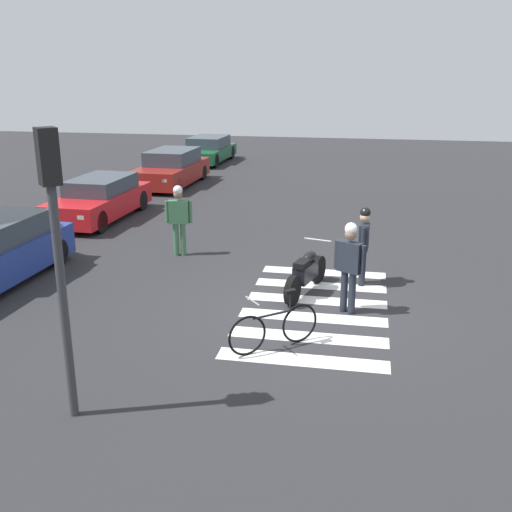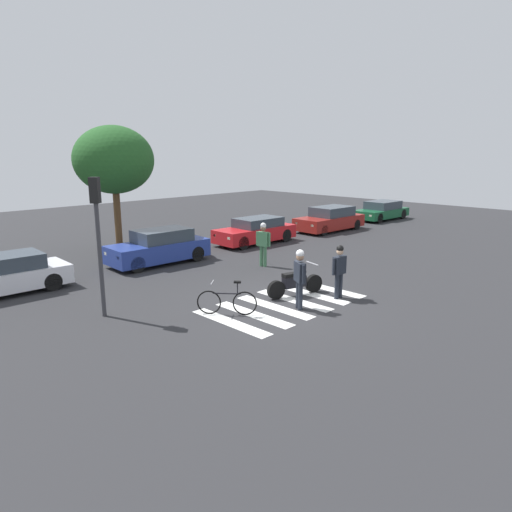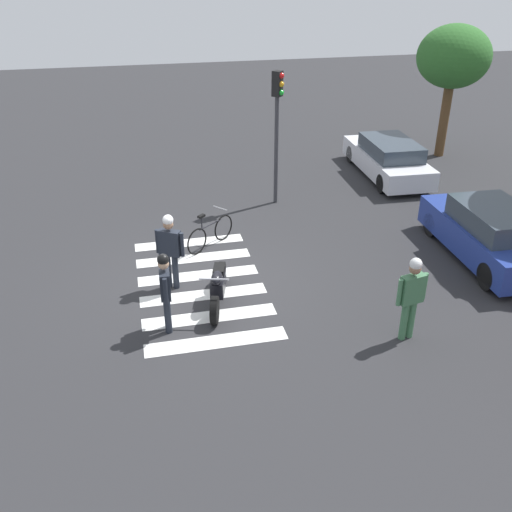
# 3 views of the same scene
# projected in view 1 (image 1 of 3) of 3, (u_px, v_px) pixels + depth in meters

# --- Properties ---
(ground_plane) EXTENTS (60.00, 60.00, 0.00)m
(ground_plane) POSITION_uv_depth(u_px,v_px,m) (315.00, 309.00, 12.05)
(ground_plane) COLOR #2B2B2D
(police_motorcycle) EXTENTS (2.05, 0.83, 1.02)m
(police_motorcycle) POSITION_uv_depth(u_px,v_px,m) (306.00, 273.00, 12.77)
(police_motorcycle) COLOR black
(police_motorcycle) RESTS_ON ground_plane
(leaning_bicycle) EXTENTS (1.15, 1.37, 1.01)m
(leaning_bicycle) POSITION_uv_depth(u_px,v_px,m) (274.00, 327.00, 10.25)
(leaning_bicycle) COLOR black
(leaning_bicycle) RESTS_ON ground_plane
(officer_on_foot) EXTENTS (0.42, 0.61, 1.82)m
(officer_on_foot) POSITION_uv_depth(u_px,v_px,m) (350.00, 261.00, 11.56)
(officer_on_foot) COLOR #1E232D
(officer_on_foot) RESTS_ON ground_plane
(officer_by_motorcycle) EXTENTS (0.66, 0.23, 1.75)m
(officer_by_motorcycle) POSITION_uv_depth(u_px,v_px,m) (364.00, 241.00, 13.10)
(officer_by_motorcycle) COLOR #1E232D
(officer_by_motorcycle) RESTS_ON ground_plane
(pedestrian_bystander) EXTENTS (0.29, 0.67, 1.81)m
(pedestrian_bystander) POSITION_uv_depth(u_px,v_px,m) (179.00, 215.00, 15.14)
(pedestrian_bystander) COLOR #3F724C
(pedestrian_bystander) RESTS_ON ground_plane
(crosswalk_stripes) EXTENTS (4.95, 2.85, 0.01)m
(crosswalk_stripes) POSITION_uv_depth(u_px,v_px,m) (315.00, 308.00, 12.05)
(crosswalk_stripes) COLOR silver
(crosswalk_stripes) RESTS_ON ground_plane
(car_red_convertible) EXTENTS (4.45, 1.87, 1.31)m
(car_red_convertible) POSITION_uv_depth(u_px,v_px,m) (100.00, 199.00, 18.92)
(car_red_convertible) COLOR black
(car_red_convertible) RESTS_ON ground_plane
(car_maroon_wagon) EXTENTS (4.62, 2.03, 1.41)m
(car_maroon_wagon) POSITION_uv_depth(u_px,v_px,m) (171.00, 169.00, 24.30)
(car_maroon_wagon) COLOR black
(car_maroon_wagon) RESTS_ON ground_plane
(car_green_compact) EXTENTS (4.43, 2.01, 1.27)m
(car_green_compact) POSITION_uv_depth(u_px,v_px,m) (208.00, 150.00, 30.11)
(car_green_compact) COLOR black
(car_green_compact) RESTS_ON ground_plane
(traffic_light_pole) EXTENTS (0.34, 0.34, 3.93)m
(traffic_light_pole) POSITION_uv_depth(u_px,v_px,m) (55.00, 230.00, 7.61)
(traffic_light_pole) COLOR #38383D
(traffic_light_pole) RESTS_ON ground_plane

